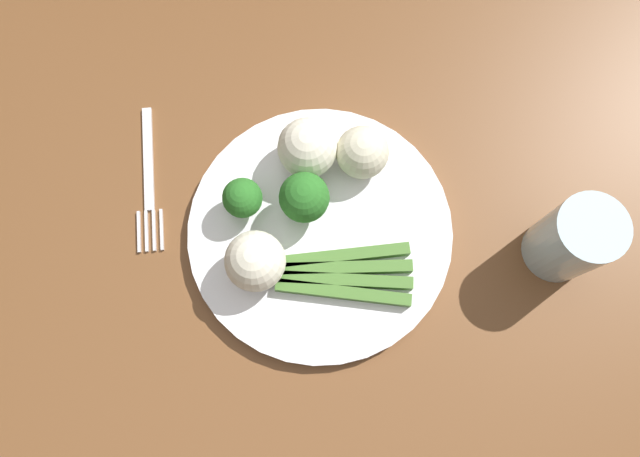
# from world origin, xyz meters

# --- Properties ---
(ground_plane) EXTENTS (6.00, 6.00, 0.02)m
(ground_plane) POSITION_xyz_m (0.00, 0.00, -0.01)
(ground_plane) COLOR #B7A88E
(dining_table) EXTENTS (1.18, 0.82, 0.76)m
(dining_table) POSITION_xyz_m (0.00, 0.00, 0.64)
(dining_table) COLOR brown
(dining_table) RESTS_ON ground_plane
(plate) EXTENTS (0.28, 0.28, 0.01)m
(plate) POSITION_xyz_m (-0.02, -0.03, 0.76)
(plate) COLOR white
(plate) RESTS_ON dining_table
(asparagus_bundle) EXTENTS (0.14, 0.06, 0.01)m
(asparagus_bundle) POSITION_xyz_m (-0.04, 0.01, 0.78)
(asparagus_bundle) COLOR #47752D
(asparagus_bundle) RESTS_ON plate
(broccoli_front) EXTENTS (0.05, 0.05, 0.06)m
(broccoli_front) POSITION_xyz_m (-0.00, -0.06, 0.81)
(broccoli_front) COLOR #568E33
(broccoli_front) RESTS_ON plate
(broccoli_left) EXTENTS (0.04, 0.04, 0.05)m
(broccoli_left) POSITION_xyz_m (0.06, -0.05, 0.80)
(broccoli_left) COLOR #568E33
(broccoli_left) RESTS_ON plate
(cauliflower_edge) EXTENTS (0.06, 0.06, 0.06)m
(cauliflower_edge) POSITION_xyz_m (0.00, -0.11, 0.80)
(cauliflower_edge) COLOR silver
(cauliflower_edge) RESTS_ON plate
(cauliflower_right) EXTENTS (0.05, 0.05, 0.05)m
(cauliflower_right) POSITION_xyz_m (-0.06, -0.11, 0.80)
(cauliflower_right) COLOR beige
(cauliflower_right) RESTS_ON plate
(cauliflower_near_fork) EXTENTS (0.06, 0.06, 0.06)m
(cauliflower_near_fork) POSITION_xyz_m (0.04, 0.01, 0.80)
(cauliflower_near_fork) COLOR silver
(cauliflower_near_fork) RESTS_ON plate
(fork) EXTENTS (0.04, 0.17, 0.00)m
(fork) POSITION_xyz_m (0.17, -0.08, 0.76)
(fork) COLOR silver
(fork) RESTS_ON dining_table
(water_glass) EXTENTS (0.07, 0.07, 0.10)m
(water_glass) POSITION_xyz_m (-0.26, -0.03, 0.80)
(water_glass) COLOR silver
(water_glass) RESTS_ON dining_table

